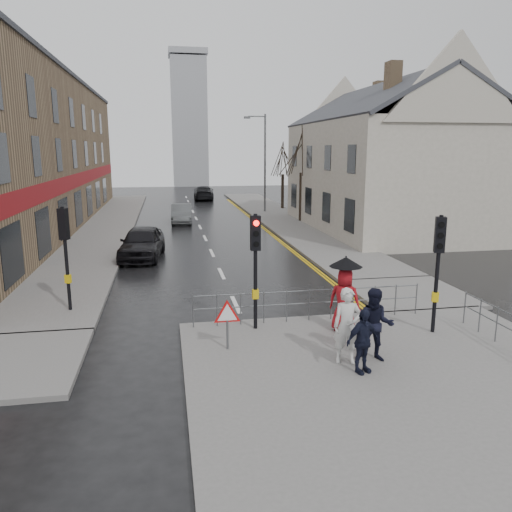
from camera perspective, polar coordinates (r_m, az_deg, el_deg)
name	(u,v)px	position (r m, az deg, el deg)	size (l,w,h in m)	color
ground	(250,335)	(14.71, -0.70, -9.07)	(120.00, 120.00, 0.00)	black
near_pavement	(401,378)	(12.48, 16.23, -13.25)	(10.00, 9.00, 0.14)	#605E5B
left_pavement	(107,224)	(37.15, -16.71, 3.49)	(4.00, 44.00, 0.14)	#605E5B
right_pavement	(278,216)	(39.86, 2.57, 4.54)	(4.00, 40.00, 0.14)	#605E5B
pavement_bridge_right	(409,293)	(19.43, 17.06, -4.10)	(4.00, 4.20, 0.14)	#605E5B
pavement_stub_left	(0,364)	(14.23, -27.24, -10.93)	(4.00, 4.20, 0.14)	#605E5B
building_left_terrace	(13,154)	(36.84, -26.02, 10.43)	(8.00, 42.00, 10.00)	#8B6F50
building_right_cream	(383,157)	(34.61, 14.37, 10.86)	(9.00, 16.40, 10.10)	beige
church_tower	(189,123)	(75.72, -7.63, 14.81)	(5.00, 5.00, 18.00)	#94969C
traffic_signal_near_left	(255,251)	(14.24, -0.06, 0.53)	(0.28, 0.27, 3.40)	black
traffic_signal_near_right	(439,253)	(14.86, 20.14, 0.27)	(0.34, 0.33, 3.40)	black
traffic_signal_far_left	(65,240)	(17.09, -21.00, 1.68)	(0.34, 0.33, 3.40)	black
guard_railing_front	(309,298)	(15.41, 6.11, -4.77)	(7.14, 0.04, 1.00)	#595B5E
warning_sign	(227,316)	(13.13, -3.30, -6.91)	(0.80, 0.07, 1.35)	#595B5E
street_lamp	(263,157)	(42.32, 0.80, 11.29)	(1.83, 0.25, 8.00)	#595B5E
tree_near	(302,152)	(36.85, 5.24, 11.79)	(2.40, 2.40, 6.58)	#2E241A
tree_far	(283,159)	(44.73, 3.09, 10.96)	(2.40, 2.40, 5.64)	#2E241A
pedestrian_a	(347,326)	(12.52, 10.37, -7.85)	(0.69, 0.45, 1.89)	silver
pedestrian_b	(375,325)	(12.77, 13.49, -7.68)	(0.90, 0.70, 1.85)	black
pedestrian_with_umbrella	(345,292)	(14.55, 10.11, -4.10)	(1.08, 0.99, 2.20)	maroon
pedestrian_d	(362,341)	(12.10, 12.07, -9.49)	(0.91, 0.38, 1.55)	black
car_parked	(142,243)	(25.26, -12.89, 1.51)	(1.89, 4.69, 1.60)	black
car_mid	(182,214)	(37.10, -8.49, 4.81)	(1.44, 4.14, 1.37)	#4A4D4F
car_far	(204,193)	(53.82, -6.00, 7.18)	(2.07, 5.10, 1.48)	black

